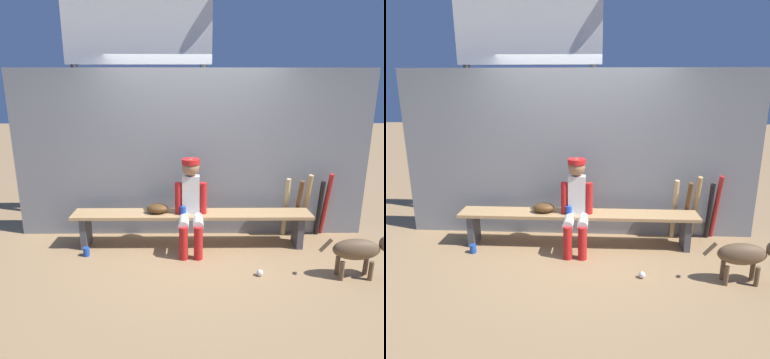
# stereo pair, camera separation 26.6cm
# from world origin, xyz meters

# --- Properties ---
(ground_plane) EXTENTS (30.00, 30.00, 0.00)m
(ground_plane) POSITION_xyz_m (0.00, 0.00, 0.00)
(ground_plane) COLOR #9E7A51
(chainlink_fence) EXTENTS (4.85, 0.03, 2.29)m
(chainlink_fence) POSITION_xyz_m (0.00, 0.40, 1.15)
(chainlink_fence) COLOR gray
(chainlink_fence) RESTS_ON ground_plane
(dugout_bench) EXTENTS (3.11, 0.36, 0.46)m
(dugout_bench) POSITION_xyz_m (0.00, 0.00, 0.37)
(dugout_bench) COLOR tan
(dugout_bench) RESTS_ON ground_plane
(player_seated) EXTENTS (0.41, 0.55, 1.18)m
(player_seated) POSITION_xyz_m (-0.02, -0.11, 0.65)
(player_seated) COLOR silver
(player_seated) RESTS_ON ground_plane
(baseball_glove) EXTENTS (0.28, 0.20, 0.12)m
(baseball_glove) POSITION_xyz_m (-0.45, 0.00, 0.52)
(baseball_glove) COLOR #593819
(baseball_glove) RESTS_ON dugout_bench
(bat_wood_natural) EXTENTS (0.07, 0.18, 0.86)m
(bat_wood_natural) POSITION_xyz_m (1.31, 0.29, 0.43)
(bat_wood_natural) COLOR tan
(bat_wood_natural) RESTS_ON ground_plane
(bat_wood_dark) EXTENTS (0.09, 0.24, 0.85)m
(bat_wood_dark) POSITION_xyz_m (1.46, 0.25, 0.42)
(bat_wood_dark) COLOR brown
(bat_wood_dark) RESTS_ON ground_plane
(bat_wood_tan) EXTENTS (0.09, 0.26, 0.92)m
(bat_wood_tan) POSITION_xyz_m (1.59, 0.30, 0.46)
(bat_wood_tan) COLOR tan
(bat_wood_tan) RESTS_ON ground_plane
(bat_aluminum_black) EXTENTS (0.09, 0.22, 0.82)m
(bat_aluminum_black) POSITION_xyz_m (1.78, 0.29, 0.41)
(bat_aluminum_black) COLOR black
(bat_aluminum_black) RESTS_ON ground_plane
(bat_aluminum_red) EXTENTS (0.07, 0.27, 0.94)m
(bat_aluminum_red) POSITION_xyz_m (1.87, 0.30, 0.47)
(bat_aluminum_red) COLOR #B22323
(bat_aluminum_red) RESTS_ON ground_plane
(baseball) EXTENTS (0.07, 0.07, 0.07)m
(baseball) POSITION_xyz_m (0.76, -0.78, 0.04)
(baseball) COLOR white
(baseball) RESTS_ON ground_plane
(cup_on_ground) EXTENTS (0.08, 0.08, 0.11)m
(cup_on_ground) POSITION_xyz_m (-1.33, -0.29, 0.06)
(cup_on_ground) COLOR #1E47AD
(cup_on_ground) RESTS_ON ground_plane
(cup_on_bench) EXTENTS (0.08, 0.08, 0.11)m
(cup_on_bench) POSITION_xyz_m (-0.12, -0.07, 0.52)
(cup_on_bench) COLOR #1E47AD
(cup_on_bench) RESTS_ON dugout_bench
(scoreboard) EXTENTS (2.38, 0.27, 3.49)m
(scoreboard) POSITION_xyz_m (-0.70, 1.01, 2.46)
(scoreboard) COLOR #3F3F42
(scoreboard) RESTS_ON ground_plane
(dog) EXTENTS (0.84, 0.20, 0.49)m
(dog) POSITION_xyz_m (1.85, -0.82, 0.34)
(dog) COLOR brown
(dog) RESTS_ON ground_plane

